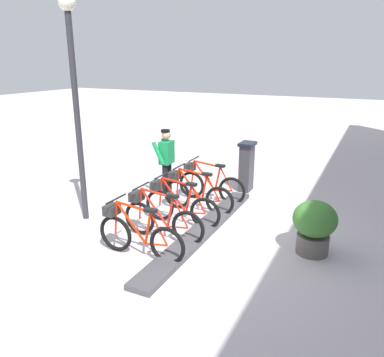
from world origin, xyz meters
TOP-DOWN VIEW (x-y plane):
  - ground_plane at (0.00, 0.00)m, footprint 60.00×60.00m
  - dock_rail_base at (0.00, 0.00)m, footprint 0.44×4.63m
  - payment_kiosk at (0.05, -2.83)m, footprint 0.36×0.52m
  - bike_docked_0 at (0.63, -1.72)m, footprint 1.72×0.54m
  - bike_docked_1 at (0.63, -0.95)m, footprint 1.72×0.54m
  - bike_docked_2 at (0.63, -0.18)m, footprint 1.72×0.54m
  - bike_docked_3 at (0.63, 0.58)m, footprint 1.72×0.54m
  - bike_docked_4 at (0.63, 1.35)m, footprint 1.72×0.54m
  - worker_near_rack at (1.74, -1.64)m, footprint 0.48×0.65m
  - lamp_post at (2.56, 0.44)m, footprint 0.32×0.32m
  - planter_bush at (-2.09, -0.11)m, footprint 0.76×0.76m

SIDE VIEW (x-z plane):
  - ground_plane at x=0.00m, z-range 0.00..0.00m
  - dock_rail_base at x=0.00m, z-range 0.00..0.10m
  - bike_docked_0 at x=0.63m, z-range -0.08..0.94m
  - bike_docked_1 at x=0.63m, z-range -0.08..0.94m
  - bike_docked_2 at x=0.63m, z-range -0.08..0.94m
  - bike_docked_3 at x=0.63m, z-range -0.08..0.94m
  - bike_docked_4 at x=0.63m, z-range -0.08..0.94m
  - planter_bush at x=-2.09m, z-range 0.06..1.03m
  - payment_kiosk at x=0.05m, z-range 0.03..1.31m
  - worker_near_rack at x=1.74m, z-range 0.08..1.74m
  - lamp_post at x=2.56m, z-range 0.64..5.08m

